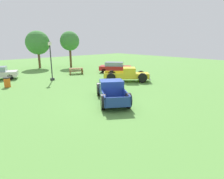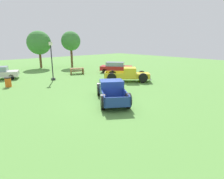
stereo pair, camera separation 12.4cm
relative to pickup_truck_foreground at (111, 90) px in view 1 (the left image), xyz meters
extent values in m
plane|color=#5B9342|center=(-0.52, -0.42, -0.73)|extent=(80.00, 80.00, 0.00)
cube|color=navy|center=(0.74, 1.11, -0.07)|extent=(2.10, 2.09, 0.55)
cube|color=silver|center=(1.17, 1.75, -0.07)|extent=(1.17, 0.81, 0.46)
sphere|color=silver|center=(0.66, 2.07, -0.05)|extent=(0.20, 0.20, 0.20)
sphere|color=silver|center=(1.67, 1.40, -0.05)|extent=(0.20, 0.20, 0.20)
cube|color=navy|center=(-0.03, -0.05, 0.23)|extent=(2.11, 2.01, 1.15)
cube|color=#8C9EA8|center=(0.30, 0.46, 0.48)|extent=(1.22, 0.84, 0.51)
cube|color=navy|center=(-0.98, -1.47, -0.30)|extent=(2.56, 2.68, 0.10)
cube|color=navy|center=(-1.64, -1.02, 0.03)|extent=(1.23, 1.79, 0.55)
cube|color=navy|center=(-0.32, -1.91, 0.03)|extent=(1.23, 1.79, 0.55)
cube|color=navy|center=(-1.54, -2.30, 0.03)|extent=(1.43, 1.00, 0.55)
cylinder|color=black|center=(0.05, 1.58, -0.35)|extent=(0.61, 0.75, 0.76)
cylinder|color=#B7B7BC|center=(0.04, 1.58, -0.35)|extent=(0.37, 0.39, 0.30)
cylinder|color=black|center=(0.05, 1.58, -0.16)|extent=(0.77, 0.95, 0.96)
cylinder|color=black|center=(1.44, 0.64, -0.35)|extent=(0.61, 0.75, 0.76)
cylinder|color=#B7B7BC|center=(1.45, 0.64, -0.35)|extent=(0.37, 0.39, 0.30)
cylinder|color=black|center=(1.44, 0.64, -0.16)|extent=(0.77, 0.95, 0.96)
cylinder|color=black|center=(-1.82, -1.21, -0.35)|extent=(0.61, 0.75, 0.76)
cylinder|color=#B7B7BC|center=(-1.83, -1.20, -0.35)|extent=(0.37, 0.39, 0.30)
cylinder|color=black|center=(-1.82, -1.21, -0.16)|extent=(0.77, 0.95, 0.96)
cylinder|color=black|center=(-0.42, -2.14, -0.35)|extent=(0.61, 0.75, 0.76)
cylinder|color=#B7B7BC|center=(-0.41, -2.15, -0.35)|extent=(0.37, 0.39, 0.30)
cylinder|color=black|center=(-0.42, -2.14, -0.16)|extent=(0.77, 0.95, 0.96)
cube|color=silver|center=(1.19, 1.79, -0.39)|extent=(1.57, 1.10, 0.12)
cube|color=yellow|center=(7.02, 2.73, -0.08)|extent=(2.12, 2.12, 0.55)
cube|color=silver|center=(7.56, 2.19, -0.08)|extent=(1.00, 1.01, 0.46)
sphere|color=silver|center=(7.97, 2.63, -0.05)|extent=(0.20, 0.20, 0.20)
sphere|color=silver|center=(7.12, 1.77, -0.05)|extent=(0.20, 0.20, 0.20)
cube|color=yellow|center=(6.03, 3.71, 0.22)|extent=(2.09, 2.09, 1.14)
cube|color=#8C9EA8|center=(6.46, 3.28, 0.47)|extent=(1.04, 1.05, 0.50)
cube|color=yellow|center=(4.83, 4.90, -0.30)|extent=(2.66, 2.65, 0.10)
cube|color=yellow|center=(5.38, 5.46, 0.02)|extent=(1.54, 1.53, 0.55)
cube|color=yellow|center=(4.27, 4.34, 0.02)|extent=(1.54, 1.53, 0.55)
cube|color=yellow|center=(4.11, 5.60, 0.02)|extent=(1.23, 1.24, 0.55)
cylinder|color=black|center=(7.61, 3.32, -0.35)|extent=(0.69, 0.69, 0.76)
cylinder|color=#B7B7BC|center=(7.61, 3.33, -0.35)|extent=(0.38, 0.38, 0.30)
cylinder|color=black|center=(7.61, 3.32, -0.16)|extent=(0.87, 0.87, 0.96)
cylinder|color=black|center=(6.43, 2.13, -0.35)|extent=(0.69, 0.69, 0.76)
cylinder|color=#B7B7BC|center=(6.42, 2.13, -0.35)|extent=(0.38, 0.38, 0.30)
cylinder|color=black|center=(6.43, 2.13, -0.16)|extent=(0.87, 0.87, 0.96)
cylinder|color=black|center=(5.24, 5.67, -0.35)|extent=(0.69, 0.69, 0.76)
cylinder|color=#B7B7BC|center=(5.25, 5.67, -0.35)|extent=(0.38, 0.38, 0.30)
cylinder|color=black|center=(5.24, 5.67, -0.16)|extent=(0.87, 0.87, 0.96)
cylinder|color=black|center=(4.06, 4.48, -0.35)|extent=(0.69, 0.69, 0.76)
cylinder|color=#B7B7BC|center=(4.06, 4.47, -0.35)|extent=(0.38, 0.38, 0.30)
cylinder|color=black|center=(4.06, 4.48, -0.16)|extent=(0.87, 0.87, 0.96)
cube|color=silver|center=(7.59, 2.16, -0.39)|extent=(1.35, 1.36, 0.12)
cylinder|color=black|center=(-2.84, 14.79, -0.41)|extent=(0.67, 0.43, 0.64)
cylinder|color=black|center=(-3.46, 13.31, -0.41)|extent=(0.67, 0.43, 0.64)
cube|color=#B21E1E|center=(9.06, 9.09, -0.11)|extent=(4.14, 4.53, 0.60)
cube|color=#7F939E|center=(8.97, 9.21, 0.46)|extent=(2.71, 2.85, 0.55)
cylinder|color=black|center=(10.62, 8.43, -0.41)|extent=(0.55, 0.62, 0.64)
cylinder|color=black|center=(9.38, 7.44, -0.41)|extent=(0.55, 0.62, 0.64)
cylinder|color=black|center=(8.75, 10.75, -0.41)|extent=(0.55, 0.62, 0.64)
cylinder|color=black|center=(7.51, 9.75, -0.41)|extent=(0.55, 0.62, 0.64)
cube|color=#2D2D33|center=(0.03, 9.96, -0.61)|extent=(0.36, 0.36, 0.25)
cylinder|color=#2D2D33|center=(0.03, 9.96, 1.33)|extent=(0.12, 0.12, 3.62)
cube|color=#F2EACC|center=(0.03, 9.96, 3.32)|extent=(0.28, 0.28, 0.36)
cone|color=#2D2D33|center=(0.03, 9.96, 3.50)|extent=(0.32, 0.32, 0.14)
cube|color=olive|center=(4.31, 11.78, 0.02)|extent=(1.97, 1.49, 0.06)
cube|color=olive|center=(4.05, 11.23, -0.28)|extent=(1.75, 1.03, 0.05)
cube|color=olive|center=(4.57, 12.32, -0.28)|extent=(1.75, 1.03, 0.05)
cube|color=olive|center=(3.59, 12.12, -0.36)|extent=(0.67, 1.30, 0.75)
cube|color=olive|center=(5.03, 11.43, -0.36)|extent=(0.67, 1.30, 0.75)
cylinder|color=orange|center=(-4.64, 9.81, -0.31)|extent=(0.56, 0.56, 0.85)
cylinder|color=black|center=(-4.64, 9.81, 0.17)|extent=(0.59, 0.59, 0.10)
cylinder|color=brown|center=(7.48, 18.46, 0.84)|extent=(0.36, 0.36, 3.14)
sphere|color=#3D7F38|center=(7.48, 18.46, 3.59)|extent=(3.16, 3.16, 3.16)
cylinder|color=brown|center=(3.11, 20.98, 0.59)|extent=(0.36, 0.36, 2.64)
sphere|color=#3D7F38|center=(3.11, 20.98, 3.32)|extent=(3.76, 3.76, 3.76)
camera|label=1|loc=(-9.22, -10.12, 3.61)|focal=30.28mm
camera|label=2|loc=(-9.13, -10.20, 3.61)|focal=30.28mm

